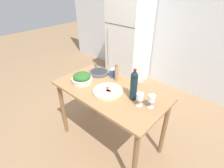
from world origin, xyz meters
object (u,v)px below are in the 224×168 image
Objects in this scene: wine_glass_far at (152,99)px; refrigerator at (129,41)px; cast_iron_skillet at (99,72)px; salad_bowl at (82,78)px; wine_bottle at (134,85)px; salt_canister at (112,73)px; wine_glass_near at (140,97)px; pepper_mill at (117,73)px; homemade_pizza at (108,91)px.

refrigerator is at bearing 133.15° from wine_glass_far.
wine_glass_far is 0.37× the size of cast_iron_skillet.
wine_bottle is at bearing 11.81° from salad_bowl.
refrigerator is 1.56m from cast_iron_skillet.
salad_bowl is at bearing -168.19° from wine_bottle.
refrigerator is at bearing 119.37° from salt_canister.
refrigerator is 11.85× the size of wine_glass_far.
wine_glass_near is 1.27× the size of salt_canister.
wine_glass_far is at bearing 9.01° from salad_bowl.
wine_glass_far reaches higher than salad_bowl.
cast_iron_skillet is (-0.02, 0.32, -0.04)m from salad_bowl.
salad_bowl is at bearing -71.37° from refrigerator.
wine_glass_near is 1.00× the size of wine_glass_far.
salad_bowl is 0.41m from salt_canister.
salad_bowl reaches higher than salt_canister.
refrigerator is at bearing 108.63° from salad_bowl.
wine_glass_near is 0.57× the size of salad_bowl.
wine_bottle reaches higher than wine_glass_far.
wine_bottle is 0.90× the size of cast_iron_skillet.
wine_glass_far is at bearing 0.20° from wine_bottle.
salad_bowl is at bearing -173.67° from wine_glass_near.
pepper_mill is (-0.40, 0.18, -0.06)m from wine_bottle.
salad_bowl is (-0.92, -0.15, -0.05)m from wine_glass_far.
pepper_mill reaches higher than wine_glass_far.
wine_glass_far is 0.63× the size of pepper_mill.
cast_iron_skillet is (-0.94, 0.17, -0.09)m from wine_glass_far.
refrigerator is 4.42× the size of cast_iron_skillet.
refrigerator reaches higher than pepper_mill.
refrigerator reaches higher than cast_iron_skillet.
wine_glass_near is at bearing -23.76° from salt_canister.
wine_glass_far is 0.57× the size of salad_bowl.
salad_bowl is 0.66× the size of cast_iron_skillet.
refrigerator is 2.08m from wine_bottle.
wine_glass_far is at bearing -16.30° from pepper_mill.
wine_bottle is at bearing -179.80° from wine_glass_far.
wine_bottle is 0.45m from pepper_mill.
cast_iron_skillet is (-0.42, 0.27, -0.00)m from homemade_pizza.
wine_glass_far is 1.27× the size of salt_canister.
cast_iron_skillet is at bearing -166.41° from salt_canister.
cast_iron_skillet is (-0.31, -0.01, -0.10)m from pepper_mill.
wine_glass_near is 0.43× the size of homemade_pizza.
salad_bowl is 0.32m from cast_iron_skillet.
wine_glass_far is at bearing -10.19° from cast_iron_skillet.
wine_glass_near is (0.12, -0.05, -0.07)m from wine_bottle.
wine_glass_far is (0.11, 0.06, 0.00)m from wine_glass_near.
pepper_mill reaches higher than homemade_pizza.
wine_bottle is 1.37× the size of salad_bowl.
pepper_mill is 0.33m from cast_iron_skillet.
pepper_mill is at bearing 48.13° from salad_bowl.
pepper_mill is (-0.63, 0.18, 0.01)m from wine_glass_far.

